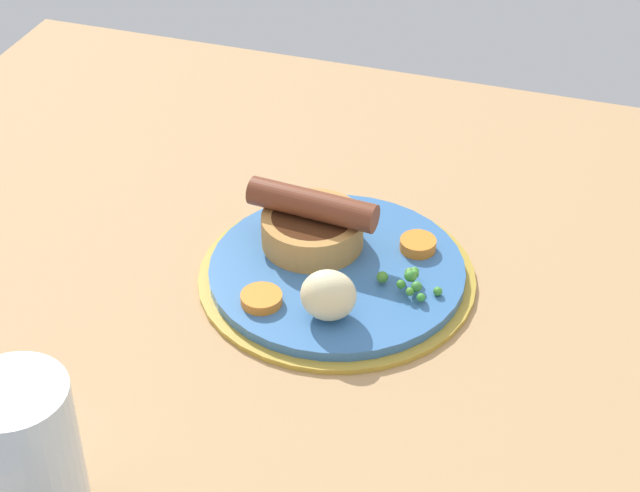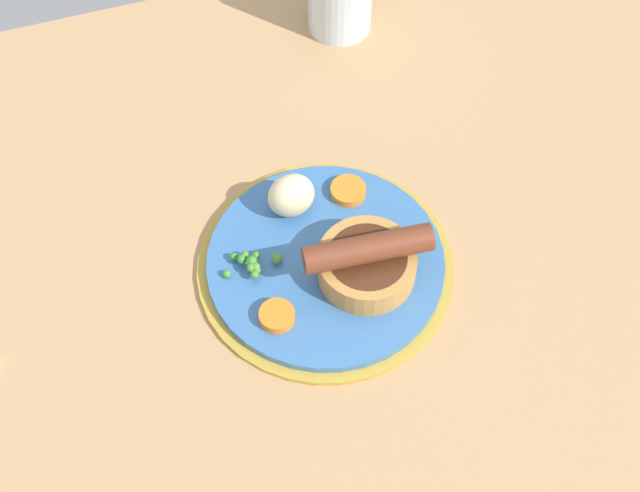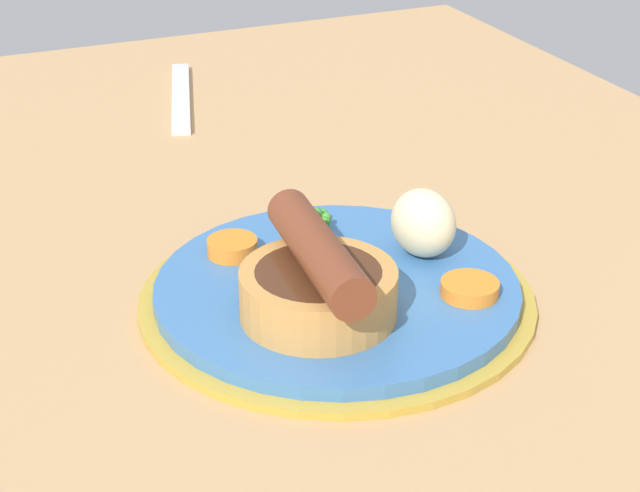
{
  "view_description": "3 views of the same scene",
  "coord_description": "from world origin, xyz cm",
  "px_view_note": "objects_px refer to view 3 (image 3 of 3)",
  "views": [
    {
      "loc": [
        16.71,
        -68.19,
        60.75
      ],
      "look_at": [
        -5.78,
        0.88,
        6.41
      ],
      "focal_mm": 60.0,
      "sensor_mm": 36.0,
      "label": 1
    },
    {
      "loc": [
        9.7,
        42.61,
        73.85
      ],
      "look_at": [
        -4.01,
        0.4,
        5.86
      ],
      "focal_mm": 50.0,
      "sensor_mm": 36.0,
      "label": 2
    },
    {
      "loc": [
        -55.44,
        24.36,
        35.79
      ],
      "look_at": [
        -3.45,
        1.84,
        6.63
      ],
      "focal_mm": 60.0,
      "sensor_mm": 36.0,
      "label": 3
    }
  ],
  "objects_px": {
    "dinner_plate": "(337,295)",
    "carrot_slice_1": "(470,289)",
    "fork": "(181,97)",
    "sausage_pudding": "(318,283)",
    "carrot_slice_2": "(232,247)",
    "pea_pile": "(311,219)",
    "potato_chunk_0": "(423,223)"
  },
  "relations": [
    {
      "from": "sausage_pudding",
      "to": "potato_chunk_0",
      "type": "height_order",
      "value": "sausage_pudding"
    },
    {
      "from": "sausage_pudding",
      "to": "pea_pile",
      "type": "xyz_separation_m",
      "value": [
        0.1,
        -0.04,
        -0.01
      ]
    },
    {
      "from": "carrot_slice_2",
      "to": "fork",
      "type": "xyz_separation_m",
      "value": [
        0.33,
        -0.07,
        -0.02
      ]
    },
    {
      "from": "sausage_pudding",
      "to": "fork",
      "type": "xyz_separation_m",
      "value": [
        0.42,
        -0.05,
        -0.03
      ]
    },
    {
      "from": "fork",
      "to": "potato_chunk_0",
      "type": "bearing_deg",
      "value": -156.62
    },
    {
      "from": "sausage_pudding",
      "to": "pea_pile",
      "type": "height_order",
      "value": "sausage_pudding"
    },
    {
      "from": "dinner_plate",
      "to": "sausage_pudding",
      "type": "distance_m",
      "value": 0.05
    },
    {
      "from": "sausage_pudding",
      "to": "pea_pile",
      "type": "bearing_deg",
      "value": -15.9
    },
    {
      "from": "potato_chunk_0",
      "to": "fork",
      "type": "xyz_separation_m",
      "value": [
        0.38,
        0.04,
        -0.03
      ]
    },
    {
      "from": "sausage_pudding",
      "to": "carrot_slice_2",
      "type": "xyz_separation_m",
      "value": [
        0.09,
        0.02,
        -0.02
      ]
    },
    {
      "from": "potato_chunk_0",
      "to": "fork",
      "type": "distance_m",
      "value": 0.38
    },
    {
      "from": "pea_pile",
      "to": "potato_chunk_0",
      "type": "distance_m",
      "value": 0.08
    },
    {
      "from": "carrot_slice_2",
      "to": "sausage_pudding",
      "type": "bearing_deg",
      "value": -167.56
    },
    {
      "from": "dinner_plate",
      "to": "potato_chunk_0",
      "type": "relative_size",
      "value": 5.3
    },
    {
      "from": "dinner_plate",
      "to": "pea_pile",
      "type": "xyz_separation_m",
      "value": [
        0.07,
        -0.01,
        0.02
      ]
    },
    {
      "from": "potato_chunk_0",
      "to": "carrot_slice_1",
      "type": "bearing_deg",
      "value": -179.13
    },
    {
      "from": "dinner_plate",
      "to": "carrot_slice_1",
      "type": "xyz_separation_m",
      "value": [
        -0.04,
        -0.07,
        0.01
      ]
    },
    {
      "from": "carrot_slice_1",
      "to": "pea_pile",
      "type": "bearing_deg",
      "value": 25.83
    },
    {
      "from": "dinner_plate",
      "to": "fork",
      "type": "distance_m",
      "value": 0.39
    },
    {
      "from": "sausage_pudding",
      "to": "carrot_slice_1",
      "type": "height_order",
      "value": "sausage_pudding"
    },
    {
      "from": "dinner_plate",
      "to": "pea_pile",
      "type": "height_order",
      "value": "pea_pile"
    },
    {
      "from": "carrot_slice_2",
      "to": "pea_pile",
      "type": "bearing_deg",
      "value": -83.17
    },
    {
      "from": "sausage_pudding",
      "to": "pea_pile",
      "type": "relative_size",
      "value": 2.18
    },
    {
      "from": "dinner_plate",
      "to": "carrot_slice_2",
      "type": "xyz_separation_m",
      "value": [
        0.06,
        0.05,
        0.01
      ]
    },
    {
      "from": "potato_chunk_0",
      "to": "carrot_slice_2",
      "type": "distance_m",
      "value": 0.12
    },
    {
      "from": "sausage_pudding",
      "to": "carrot_slice_1",
      "type": "bearing_deg",
      "value": -93.79
    },
    {
      "from": "carrot_slice_2",
      "to": "carrot_slice_1",
      "type": "bearing_deg",
      "value": -133.29
    },
    {
      "from": "potato_chunk_0",
      "to": "carrot_slice_1",
      "type": "relative_size",
      "value": 1.31
    },
    {
      "from": "potato_chunk_0",
      "to": "carrot_slice_2",
      "type": "height_order",
      "value": "potato_chunk_0"
    },
    {
      "from": "carrot_slice_1",
      "to": "sausage_pudding",
      "type": "bearing_deg",
      "value": 81.29
    },
    {
      "from": "pea_pile",
      "to": "carrot_slice_2",
      "type": "bearing_deg",
      "value": 96.83
    },
    {
      "from": "fork",
      "to": "sausage_pudding",
      "type": "bearing_deg",
      "value": -169.5
    }
  ]
}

